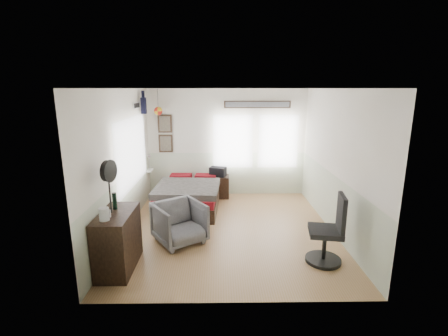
{
  "coord_description": "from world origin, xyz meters",
  "views": [
    {
      "loc": [
        -0.19,
        -5.91,
        2.69
      ],
      "look_at": [
        -0.1,
        0.4,
        1.15
      ],
      "focal_mm": 26.0,
      "sensor_mm": 36.0,
      "label": 1
    }
  ],
  "objects": [
    {
      "name": "bed",
      "position": [
        -0.9,
        1.19,
        0.29
      ],
      "size": [
        1.46,
        1.97,
        0.61
      ],
      "rotation": [
        0.0,
        0.0,
        -0.06
      ],
      "color": "black",
      "rests_on": "ground_plane"
    },
    {
      "name": "bottle",
      "position": [
        -1.79,
        -1.21,
        1.03
      ],
      "size": [
        0.07,
        0.07,
        0.26
      ],
      "primitive_type": "cylinder",
      "color": "black",
      "rests_on": "dresser"
    },
    {
      "name": "wall_decor",
      "position": [
        -1.1,
        1.96,
        2.1
      ],
      "size": [
        3.55,
        1.32,
        1.44
      ],
      "color": "#3B2719",
      "rests_on": "room_shell"
    },
    {
      "name": "kettle",
      "position": [
        -1.8,
        -1.65,
        0.99
      ],
      "size": [
        0.16,
        0.14,
        0.18
      ],
      "rotation": [
        0.0,
        0.0,
        -0.1
      ],
      "color": "silver",
      "rests_on": "dresser"
    },
    {
      "name": "stand_fan",
      "position": [
        -1.79,
        -1.36,
        1.53
      ],
      "size": [
        0.16,
        0.33,
        0.81
      ],
      "rotation": [
        0.0,
        0.0,
        -0.25
      ],
      "color": "black",
      "rests_on": "dresser"
    },
    {
      "name": "ground_plane",
      "position": [
        0.0,
        0.0,
        -0.01
      ],
      "size": [
        4.0,
        4.5,
        0.01
      ],
      "primitive_type": "cube",
      "color": "#A87B44"
    },
    {
      "name": "black_bag",
      "position": [
        -0.23,
        2.0,
        0.67
      ],
      "size": [
        0.45,
        0.37,
        0.23
      ],
      "primitive_type": "cube",
      "rotation": [
        0.0,
        0.0,
        -0.33
      ],
      "color": "black",
      "rests_on": "nightstand"
    },
    {
      "name": "dresser",
      "position": [
        -1.74,
        -1.37,
        0.45
      ],
      "size": [
        0.48,
        1.0,
        0.9
      ],
      "primitive_type": "cube",
      "color": "black",
      "rests_on": "ground_plane"
    },
    {
      "name": "task_chair",
      "position": [
        1.53,
        -1.25,
        0.46
      ],
      "size": [
        0.58,
        0.58,
        1.13
      ],
      "rotation": [
        0.0,
        0.0,
        -0.17
      ],
      "color": "black",
      "rests_on": "ground_plane"
    },
    {
      "name": "nightstand",
      "position": [
        -0.23,
        2.0,
        0.28
      ],
      "size": [
        0.56,
        0.45,
        0.55
      ],
      "primitive_type": "cube",
      "rotation": [
        0.0,
        0.0,
        -0.02
      ],
      "color": "black",
      "rests_on": "ground_plane"
    },
    {
      "name": "armchair",
      "position": [
        -0.91,
        -0.52,
        0.37
      ],
      "size": [
        1.11,
        1.12,
        0.74
      ],
      "primitive_type": "imported",
      "rotation": [
        0.0,
        0.0,
        0.59
      ],
      "color": "gray",
      "rests_on": "ground_plane"
    },
    {
      "name": "room_shell",
      "position": [
        -0.08,
        0.19,
        1.61
      ],
      "size": [
        4.02,
        4.52,
        2.71
      ],
      "color": "silver",
      "rests_on": "ground_plane"
    }
  ]
}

